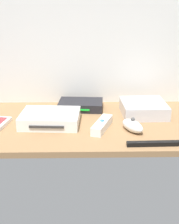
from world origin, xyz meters
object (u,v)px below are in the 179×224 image
game_console (50,118)px  mini_computer (144,108)px  remote_wand (102,125)px  sensor_bar (165,143)px  network_router (81,105)px  remote_nunchuk (133,126)px

game_console → mini_computer: bearing=17.9°
game_console → remote_wand: size_ratio=1.45×
sensor_bar → mini_computer: bearing=91.8°
game_console → network_router: game_console is taller
game_console → remote_wand: bearing=-11.8°
game_console → remote_wand: game_console is taller
mini_computer → sensor_bar: (1.63, -27.83, -1.94)cm
game_console → remote_wand: 19.36cm
remote_nunchuk → network_router: bearing=97.9°
mini_computer → game_console: bearing=-165.6°
network_router → remote_nunchuk: (18.07, -23.76, 0.34)cm
game_console → remote_nunchuk: 29.98cm
network_router → remote_wand: size_ratio=1.25×
mini_computer → remote_wand: (-17.27, -14.35, -1.13)cm
remote_wand → mini_computer: bearing=60.0°
network_router → sensor_bar: network_router is taller
network_router → remote_wand: same height
remote_nunchuk → game_console: bearing=136.6°
remote_wand → sensor_bar: 23.23cm
remote_nunchuk → sensor_bar: (8.49, -11.29, -1.34)cm
game_console → remote_nunchuk: bearing=-10.6°
remote_nunchuk → sensor_bar: remote_nunchuk is taller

